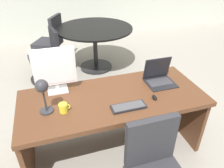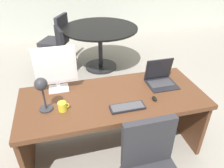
{
  "view_description": "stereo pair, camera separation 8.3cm",
  "coord_description": "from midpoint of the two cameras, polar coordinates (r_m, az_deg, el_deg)",
  "views": [
    {
      "loc": [
        -0.53,
        -1.65,
        1.95
      ],
      "look_at": [
        0.0,
        0.04,
        0.85
      ],
      "focal_mm": 34.47,
      "sensor_mm": 36.0,
      "label": 1
    },
    {
      "loc": [
        -0.45,
        -1.67,
        1.95
      ],
      "look_at": [
        0.0,
        0.04,
        0.85
      ],
      "focal_mm": 34.47,
      "sensor_mm": 36.0,
      "label": 2
    }
  ],
  "objects": [
    {
      "name": "keyboard",
      "position": [
        1.97,
        5.31,
        -6.14
      ],
      "size": [
        0.32,
        0.12,
        0.02
      ],
      "color": "black",
      "rests_on": "desk"
    },
    {
      "name": "monitor",
      "position": [
        2.16,
        -13.69,
        4.3
      ],
      "size": [
        0.41,
        0.16,
        0.46
      ],
      "color": "silver",
      "rests_on": "desk"
    },
    {
      "name": "coffee_mug",
      "position": [
        1.96,
        -11.79,
        -5.86
      ],
      "size": [
        0.1,
        0.08,
        0.08
      ],
      "color": "yellow",
      "rests_on": "desk"
    },
    {
      "name": "laptop",
      "position": [
        2.37,
        13.58,
        2.13
      ],
      "size": [
        0.3,
        0.27,
        0.26
      ],
      "color": "black",
      "rests_on": "desk"
    },
    {
      "name": "ground",
      "position": [
        3.74,
        -5.06,
        0.45
      ],
      "size": [
        12.0,
        12.0,
        0.0
      ],
      "primitive_type": "plane",
      "color": "gray"
    },
    {
      "name": "mouse",
      "position": [
        2.11,
        12.28,
        -3.82
      ],
      "size": [
        0.04,
        0.07,
        0.03
      ],
      "color": "black",
      "rests_on": "desk"
    },
    {
      "name": "desk_lamp",
      "position": [
        1.87,
        -16.93,
        -1.11
      ],
      "size": [
        0.12,
        0.14,
        0.34
      ],
      "color": "#2D2D33",
      "rests_on": "desk"
    },
    {
      "name": "meeting_table",
      "position": [
        3.99,
        -2.57,
        12.22
      ],
      "size": [
        1.35,
        1.35,
        0.79
      ],
      "color": "black",
      "rests_on": "ground"
    },
    {
      "name": "meeting_chair_far",
      "position": [
        4.38,
        -13.88,
        10.18
      ],
      "size": [
        0.63,
        0.62,
        0.96
      ],
      "color": "black",
      "rests_on": "ground"
    },
    {
      "name": "meeting_chair_near",
      "position": [
        3.87,
        -14.8,
        6.32
      ],
      "size": [
        0.56,
        0.56,
        0.87
      ],
      "color": "black",
      "rests_on": "ground"
    },
    {
      "name": "desk",
      "position": [
        2.26,
        1.03,
        -6.47
      ],
      "size": [
        1.82,
        0.78,
        0.73
      ],
      "color": "#56331E",
      "rests_on": "ground"
    }
  ]
}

